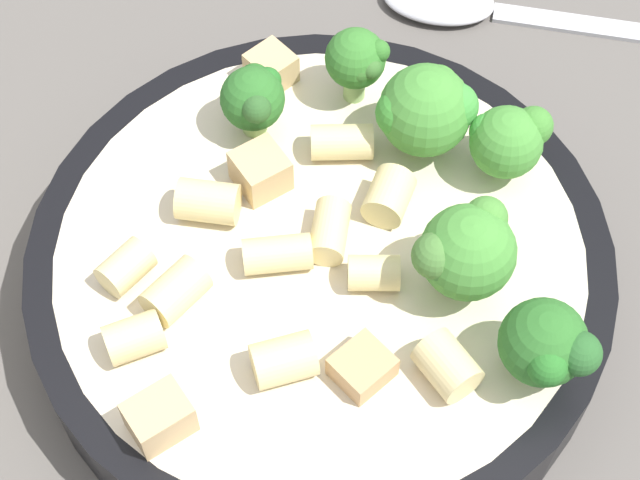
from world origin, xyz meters
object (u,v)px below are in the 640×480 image
(rigatoni_1, at_px, (372,275))
(broccoli_floret_3, at_px, (357,61))
(chicken_chunk_3, at_px, (271,68))
(rigatoni_4, at_px, (447,366))
(rigatoni_7, at_px, (342,142))
(rigatoni_9, at_px, (326,229))
(broccoli_floret_0, at_px, (509,139))
(rigatoni_0, at_px, (134,338))
(pasta_bowl, at_px, (320,273))
(rigatoni_3, at_px, (208,202))
(rigatoni_10, at_px, (176,291))
(rigatoni_8, at_px, (284,360))
(chicken_chunk_1, at_px, (261,171))
(broccoli_floret_2, at_px, (465,251))
(rigatoni_5, at_px, (389,196))
(broccoli_floret_5, at_px, (548,344))
(chicken_chunk_0, at_px, (362,367))
(broccoli_floret_1, at_px, (254,98))
(chicken_chunk_2, at_px, (159,417))
(broccoli_floret_4, at_px, (426,109))
(rigatoni_6, at_px, (126,267))
(rigatoni_2, at_px, (277,254))
(spoon, at_px, (484,7))

(rigatoni_1, bearing_deg, broccoli_floret_3, -144.63)
(chicken_chunk_3, bearing_deg, rigatoni_4, 57.80)
(broccoli_floret_3, relative_size, chicken_chunk_3, 2.05)
(rigatoni_7, distance_m, rigatoni_9, 0.04)
(broccoli_floret_0, height_order, rigatoni_0, broccoli_floret_0)
(pasta_bowl, xyz_separation_m, rigatoni_4, (0.02, 0.07, 0.02))
(rigatoni_3, xyz_separation_m, rigatoni_10, (0.04, 0.01, -0.00))
(rigatoni_8, height_order, rigatoni_10, same)
(broccoli_floret_3, xyz_separation_m, chicken_chunk_1, (0.06, -0.01, -0.02))
(broccoli_floret_2, xyz_separation_m, rigatoni_4, (0.04, 0.01, -0.02))
(rigatoni_9, relative_size, chicken_chunk_1, 1.23)
(rigatoni_3, xyz_separation_m, rigatoni_5, (-0.04, 0.06, 0.00))
(broccoli_floret_5, relative_size, chicken_chunk_3, 2.11)
(rigatoni_10, bearing_deg, chicken_chunk_3, -163.91)
(broccoli_floret_3, distance_m, rigatoni_5, 0.06)
(chicken_chunk_0, relative_size, chicken_chunk_1, 1.00)
(broccoli_floret_1, xyz_separation_m, chicken_chunk_3, (-0.03, -0.01, -0.01))
(rigatoni_9, height_order, chicken_chunk_0, rigatoni_9)
(broccoli_floret_0, relative_size, broccoli_floret_2, 0.80)
(broccoli_floret_5, relative_size, chicken_chunk_2, 1.75)
(rigatoni_7, bearing_deg, broccoli_floret_4, 129.84)
(broccoli_floret_1, relative_size, rigatoni_5, 1.61)
(rigatoni_6, bearing_deg, rigatoni_2, 128.60)
(broccoli_floret_0, bearing_deg, rigatoni_9, -32.34)
(rigatoni_4, xyz_separation_m, rigatoni_8, (0.03, -0.05, -0.00))
(chicken_chunk_1, bearing_deg, rigatoni_4, 71.41)
(rigatoni_6, height_order, chicken_chunk_1, chicken_chunk_1)
(broccoli_floret_5, bearing_deg, chicken_chunk_0, -56.33)
(rigatoni_6, bearing_deg, broccoli_floret_4, 151.47)
(chicken_chunk_0, xyz_separation_m, chicken_chunk_2, (0.06, -0.05, 0.00))
(rigatoni_3, bearing_deg, rigatoni_10, 18.97)
(rigatoni_10, relative_size, spoon, 0.14)
(rigatoni_9, relative_size, spoon, 0.14)
(chicken_chunk_1, xyz_separation_m, chicken_chunk_2, (0.11, 0.03, 0.00))
(rigatoni_4, distance_m, chicken_chunk_2, 0.11)
(pasta_bowl, distance_m, broccoli_floret_5, 0.10)
(rigatoni_9, relative_size, rigatoni_10, 1.03)
(pasta_bowl, height_order, rigatoni_9, rigatoni_9)
(rigatoni_2, bearing_deg, broccoli_floret_5, 97.07)
(broccoli_floret_5, relative_size, chicken_chunk_0, 1.90)
(rigatoni_1, distance_m, chicken_chunk_2, 0.10)
(rigatoni_2, bearing_deg, spoon, -177.46)
(broccoli_floret_2, xyz_separation_m, broccoli_floret_3, (-0.06, -0.09, -0.00))
(rigatoni_1, xyz_separation_m, rigatoni_8, (0.05, -0.01, 0.00))
(broccoli_floret_1, xyz_separation_m, chicken_chunk_1, (0.02, 0.02, -0.01))
(broccoli_floret_0, distance_m, chicken_chunk_1, 0.10)
(rigatoni_4, relative_size, rigatoni_9, 0.88)
(broccoli_floret_2, bearing_deg, chicken_chunk_1, -89.88)
(broccoli_floret_3, distance_m, broccoli_floret_4, 0.04)
(broccoli_floret_2, relative_size, rigatoni_4, 2.00)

